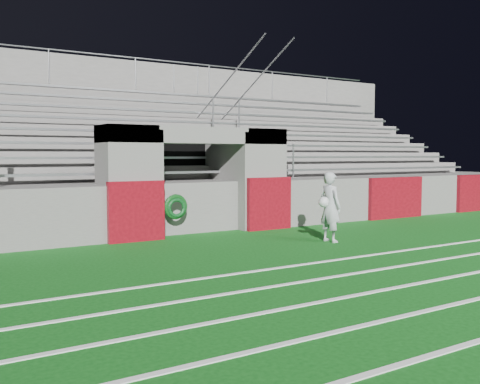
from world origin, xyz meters
TOP-DOWN VIEW (x-y plane):
  - ground at (0.00, 0.00)m, footprint 90.00×90.00m
  - stadium_structure at (0.00, 7.97)m, footprint 26.00×8.48m
  - goalkeeper_with_ball at (1.82, 0.64)m, footprint 0.65×0.59m
  - hose_coil at (-0.84, 2.93)m, footprint 0.59×0.15m

SIDE VIEW (x-z plane):
  - ground at x=0.00m, z-range 0.00..0.00m
  - hose_coil at x=-0.84m, z-range 0.43..1.01m
  - goalkeeper_with_ball at x=1.82m, z-range 0.01..1.56m
  - stadium_structure at x=0.00m, z-range -1.22..4.20m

